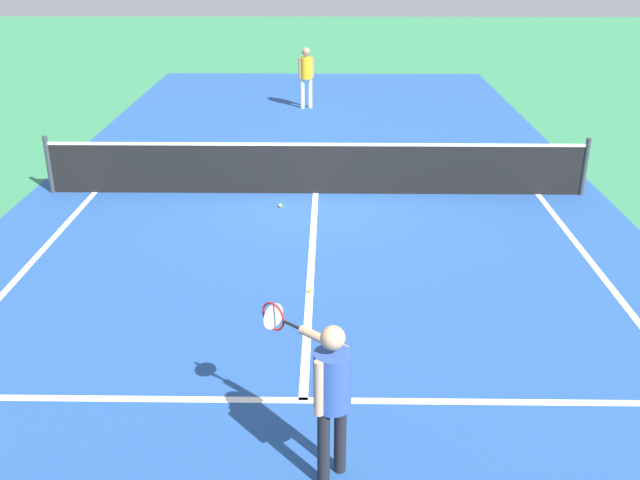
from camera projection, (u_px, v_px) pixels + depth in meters
The scene contains 9 objects.
ground_plane at pixel (316, 193), 13.31m from camera, with size 60.00×60.00×0.00m, color #337F51.
court_surface_inbounds at pixel (316, 193), 13.31m from camera, with size 10.62×24.40×0.00m, color #234C93.
line_service_near at pixel (303, 400), 7.43m from camera, with size 8.22×0.10×0.01m, color white.
line_center_service at pixel (311, 267), 10.37m from camera, with size 0.10×6.40×0.01m, color white.
net at pixel (316, 168), 13.12m from camera, with size 9.88×0.09×1.07m.
player_near at pixel (330, 386), 6.05m from camera, with size 0.81×0.96×1.53m.
player_far at pixel (306, 71), 19.38m from camera, with size 0.41×0.32×1.62m.
tennis_ball_mid_court at pixel (310, 291), 9.63m from camera, with size 0.07×0.07×0.07m, color #CCE033.
tennis_ball_near_net at pixel (280, 205), 12.63m from camera, with size 0.07×0.07×0.07m, color #CCE033.
Camera 1 is at (0.26, -12.57, 4.47)m, focal length 40.35 mm.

